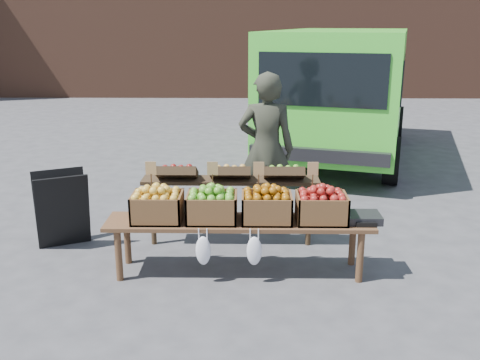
# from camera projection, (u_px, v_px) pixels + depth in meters

# --- Properties ---
(ground) EXTENTS (80.00, 80.00, 0.00)m
(ground) POSITION_uv_depth(u_px,v_px,m) (227.00, 263.00, 5.76)
(ground) COLOR #434345
(delivery_van) EXTENTS (3.79, 5.73, 2.36)m
(delivery_van) POSITION_uv_depth(u_px,v_px,m) (341.00, 95.00, 10.06)
(delivery_van) COLOR #48D734
(delivery_van) RESTS_ON ground
(vendor) EXTENTS (0.74, 0.51, 1.93)m
(vendor) POSITION_uv_depth(u_px,v_px,m) (266.00, 149.00, 6.70)
(vendor) COLOR #2C2F23
(vendor) RESTS_ON ground
(chalkboard_sign) EXTENTS (0.66, 0.54, 0.88)m
(chalkboard_sign) POSITION_uv_depth(u_px,v_px,m) (62.00, 209.00, 6.13)
(chalkboard_sign) COLOR black
(chalkboard_sign) RESTS_ON ground
(back_table) EXTENTS (2.10, 0.44, 1.04)m
(back_table) POSITION_uv_depth(u_px,v_px,m) (231.00, 202.00, 6.11)
(back_table) COLOR #342617
(back_table) RESTS_ON ground
(display_bench) EXTENTS (2.70, 0.56, 0.57)m
(display_bench) POSITION_uv_depth(u_px,v_px,m) (239.00, 246.00, 5.49)
(display_bench) COLOR #52351F
(display_bench) RESTS_ON ground
(crate_golden_apples) EXTENTS (0.50, 0.40, 0.28)m
(crate_golden_apples) POSITION_uv_depth(u_px,v_px,m) (157.00, 207.00, 5.38)
(crate_golden_apples) COLOR gold
(crate_golden_apples) RESTS_ON display_bench
(crate_russet_pears) EXTENTS (0.50, 0.40, 0.28)m
(crate_russet_pears) POSITION_uv_depth(u_px,v_px,m) (212.00, 207.00, 5.37)
(crate_russet_pears) COLOR #427E17
(crate_russet_pears) RESTS_ON display_bench
(crate_red_apples) EXTENTS (0.50, 0.40, 0.28)m
(crate_red_apples) POSITION_uv_depth(u_px,v_px,m) (267.00, 208.00, 5.36)
(crate_red_apples) COLOR #8B590B
(crate_red_apples) RESTS_ON display_bench
(crate_green_apples) EXTENTS (0.50, 0.40, 0.28)m
(crate_green_apples) POSITION_uv_depth(u_px,v_px,m) (321.00, 208.00, 5.35)
(crate_green_apples) COLOR maroon
(crate_green_apples) RESTS_ON display_bench
(weighing_scale) EXTENTS (0.34, 0.30, 0.08)m
(weighing_scale) POSITION_uv_depth(u_px,v_px,m) (363.00, 217.00, 5.38)
(weighing_scale) COLOR black
(weighing_scale) RESTS_ON display_bench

